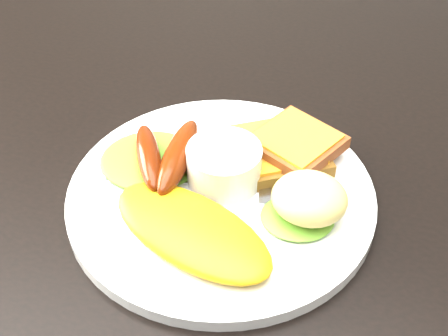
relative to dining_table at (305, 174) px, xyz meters
The scene contains 12 objects.
dining_table is the anchor object (origin of this frame).
plate 0.11m from the dining_table, 130.27° to the right, with size 0.28×0.28×0.01m, color white.
lettuce_left 0.16m from the dining_table, 157.10° to the right, with size 0.10×0.09×0.01m, color #45931C.
lettuce_right 0.10m from the dining_table, 85.73° to the right, with size 0.06×0.06×0.01m, color #569C24.
omelette 0.16m from the dining_table, 118.05° to the right, with size 0.16×0.07×0.02m, color yellow.
sausage_a 0.16m from the dining_table, 152.08° to the right, with size 0.02×0.09×0.02m, color #652B06.
sausage_b 0.14m from the dining_table, 149.92° to the right, with size 0.03×0.11×0.03m, color #692008.
ramekin 0.11m from the dining_table, 136.77° to the right, with size 0.07×0.07×0.04m, color white.
toast_a 0.05m from the dining_table, 146.75° to the right, with size 0.09×0.09×0.01m, color brown.
toast_b 0.06m from the dining_table, 123.46° to the right, with size 0.07×0.07×0.01m, color #973F1B.
potato_salad 0.11m from the dining_table, 80.60° to the right, with size 0.07×0.06×0.04m, color #F8F6A9.
fork 0.13m from the dining_table, 143.89° to the right, with size 0.14×0.01×0.00m, color #ADAFB7.
Camera 1 is at (0.05, -0.47, 1.16)m, focal length 50.00 mm.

